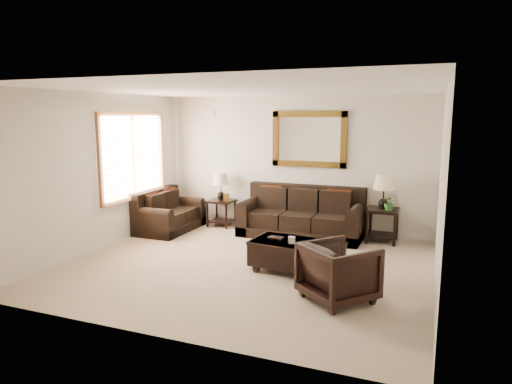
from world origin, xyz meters
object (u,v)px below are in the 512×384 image
at_px(loveseat, 168,215).
at_px(end_table_left, 221,192).
at_px(coffee_table, 297,253).
at_px(armchair, 339,269).
at_px(end_table_right, 383,198).
at_px(sofa, 302,218).

bearing_deg(loveseat, end_table_left, -48.98).
height_order(coffee_table, armchair, armchair).
relative_size(end_table_right, coffee_table, 0.89).
bearing_deg(sofa, end_table_right, 5.11).
bearing_deg(armchair, coffee_table, -7.28).
xyz_separation_m(end_table_left, armchair, (3.10, -3.04, -0.33)).
xyz_separation_m(loveseat, armchair, (3.96, -2.30, 0.10)).
xyz_separation_m(coffee_table, armchair, (0.80, -0.86, 0.12)).
relative_size(sofa, end_table_right, 1.86).
relative_size(end_table_left, end_table_right, 0.90).
bearing_deg(armchair, end_table_right, -54.03).
distance_m(end_table_left, armchair, 4.36).
bearing_deg(loveseat, sofa, -77.72).
height_order(end_table_right, armchair, end_table_right).
distance_m(end_table_left, end_table_right, 3.31).
xyz_separation_m(end_table_right, coffee_table, (-1.00, -2.15, -0.54)).
bearing_deg(end_table_right, sofa, -174.89).
relative_size(sofa, loveseat, 1.59).
bearing_deg(loveseat, armchair, -120.19).
relative_size(sofa, armchair, 2.86).
height_order(loveseat, coffee_table, loveseat).
relative_size(end_table_right, armchair, 1.54).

